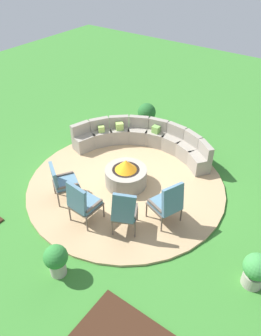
{
  "coord_description": "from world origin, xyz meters",
  "views": [
    {
      "loc": [
        3.95,
        -5.27,
        5.55
      ],
      "look_at": [
        0.0,
        0.2,
        0.45
      ],
      "focal_mm": 35.06,
      "sensor_mm": 36.0,
      "label": 1
    }
  ],
  "objects_px": {
    "potted_plant_1": "(147,114)",
    "potted_plant_2": "(56,259)",
    "potted_plant_3": "(256,270)",
    "fire_pit": "(126,175)",
    "lounge_chair_front_right": "(82,202)",
    "lounge_chair_back_right": "(167,203)",
    "curved_stone_bench": "(144,140)",
    "lounge_chair_back_left": "(124,211)",
    "lounge_chair_front_left": "(62,181)"
  },
  "relations": [
    {
      "from": "fire_pit",
      "to": "lounge_chair_back_left",
      "type": "xyz_separation_m",
      "value": [
        0.94,
        -1.32,
        0.29
      ]
    },
    {
      "from": "potted_plant_3",
      "to": "lounge_chair_front_left",
      "type": "bearing_deg",
      "value": -175.01
    },
    {
      "from": "lounge_chair_front_right",
      "to": "potted_plant_3",
      "type": "relative_size",
      "value": 1.53
    },
    {
      "from": "potted_plant_1",
      "to": "potted_plant_2",
      "type": "xyz_separation_m",
      "value": [
        1.82,
        -5.84,
        -0.03
      ]
    },
    {
      "from": "potted_plant_2",
      "to": "lounge_chair_back_left",
      "type": "bearing_deg",
      "value": 75.36
    },
    {
      "from": "potted_plant_2",
      "to": "lounge_chair_back_right",
      "type": "bearing_deg",
      "value": 67.03
    },
    {
      "from": "potted_plant_1",
      "to": "potted_plant_2",
      "type": "relative_size",
      "value": 1.11
    },
    {
      "from": "lounge_chair_back_left",
      "to": "lounge_chair_front_right",
      "type": "bearing_deg",
      "value": 169.28
    },
    {
      "from": "potted_plant_2",
      "to": "potted_plant_3",
      "type": "relative_size",
      "value": 0.96
    },
    {
      "from": "fire_pit",
      "to": "lounge_chair_back_right",
      "type": "bearing_deg",
      "value": -19.28
    },
    {
      "from": "potted_plant_2",
      "to": "potted_plant_3",
      "type": "distance_m",
      "value": 3.73
    },
    {
      "from": "lounge_chair_back_right",
      "to": "potted_plant_1",
      "type": "bearing_deg",
      "value": 58.99
    },
    {
      "from": "fire_pit",
      "to": "lounge_chair_back_left",
      "type": "height_order",
      "value": "lounge_chair_back_left"
    },
    {
      "from": "potted_plant_1",
      "to": "lounge_chair_back_left",
      "type": "bearing_deg",
      "value": -62.13
    },
    {
      "from": "potted_plant_1",
      "to": "potted_plant_2",
      "type": "distance_m",
      "value": 6.12
    },
    {
      "from": "fire_pit",
      "to": "lounge_chair_front_right",
      "type": "xyz_separation_m",
      "value": [
        0.02,
        -1.62,
        0.28
      ]
    },
    {
      "from": "lounge_chair_back_left",
      "to": "potted_plant_3",
      "type": "relative_size",
      "value": 1.53
    },
    {
      "from": "lounge_chair_front_left",
      "to": "lounge_chair_back_left",
      "type": "height_order",
      "value": "lounge_chair_back_left"
    },
    {
      "from": "lounge_chair_front_right",
      "to": "potted_plant_2",
      "type": "relative_size",
      "value": 1.59
    },
    {
      "from": "fire_pit",
      "to": "lounge_chair_back_left",
      "type": "relative_size",
      "value": 0.92
    },
    {
      "from": "lounge_chair_front_left",
      "to": "lounge_chair_back_right",
      "type": "xyz_separation_m",
      "value": [
        2.43,
        0.8,
        0.03
      ]
    },
    {
      "from": "lounge_chair_back_right",
      "to": "potted_plant_2",
      "type": "xyz_separation_m",
      "value": [
        -1.01,
        -2.39,
        -0.21
      ]
    },
    {
      "from": "lounge_chair_front_right",
      "to": "curved_stone_bench",
      "type": "bearing_deg",
      "value": 101.56
    },
    {
      "from": "curved_stone_bench",
      "to": "potted_plant_1",
      "type": "relative_size",
      "value": 4.78
    },
    {
      "from": "fire_pit",
      "to": "lounge_chair_back_right",
      "type": "distance_m",
      "value": 1.64
    },
    {
      "from": "lounge_chair_back_right",
      "to": "potted_plant_1",
      "type": "height_order",
      "value": "lounge_chair_back_right"
    },
    {
      "from": "potted_plant_2",
      "to": "potted_plant_1",
      "type": "bearing_deg",
      "value": 107.29
    },
    {
      "from": "lounge_chair_front_left",
      "to": "potted_plant_1",
      "type": "height_order",
      "value": "lounge_chair_front_left"
    },
    {
      "from": "potted_plant_1",
      "to": "potted_plant_3",
      "type": "xyz_separation_m",
      "value": [
        4.97,
        -3.85,
        -0.04
      ]
    },
    {
      "from": "curved_stone_bench",
      "to": "potted_plant_2",
      "type": "xyz_separation_m",
      "value": [
        1.06,
        -4.55,
        0.04
      ]
    },
    {
      "from": "lounge_chair_front_right",
      "to": "lounge_chair_back_left",
      "type": "relative_size",
      "value": 1.0
    },
    {
      "from": "fire_pit",
      "to": "lounge_chair_front_left",
      "type": "relative_size",
      "value": 1.05
    },
    {
      "from": "lounge_chair_back_left",
      "to": "potted_plant_1",
      "type": "xyz_separation_m",
      "value": [
        -2.24,
        4.23,
        -0.19
      ]
    },
    {
      "from": "fire_pit",
      "to": "curved_stone_bench",
      "type": "height_order",
      "value": "curved_stone_bench"
    },
    {
      "from": "fire_pit",
      "to": "lounge_chair_front_right",
      "type": "distance_m",
      "value": 1.65
    },
    {
      "from": "fire_pit",
      "to": "potted_plant_1",
      "type": "xyz_separation_m",
      "value": [
        -1.3,
        2.91,
        0.1
      ]
    },
    {
      "from": "lounge_chair_front_left",
      "to": "lounge_chair_back_left",
      "type": "bearing_deg",
      "value": 32.63
    },
    {
      "from": "curved_stone_bench",
      "to": "lounge_chair_back_left",
      "type": "relative_size",
      "value": 3.34
    },
    {
      "from": "lounge_chair_back_right",
      "to": "potted_plant_2",
      "type": "bearing_deg",
      "value": 176.63
    },
    {
      "from": "lounge_chair_front_right",
      "to": "lounge_chair_front_left",
      "type": "bearing_deg",
      "value": 164.18
    },
    {
      "from": "lounge_chair_front_right",
      "to": "lounge_chair_back_right",
      "type": "distance_m",
      "value": 1.86
    },
    {
      "from": "curved_stone_bench",
      "to": "lounge_chair_back_left",
      "type": "distance_m",
      "value": 3.3
    },
    {
      "from": "lounge_chair_front_right",
      "to": "lounge_chair_back_left",
      "type": "bearing_deg",
      "value": 20.09
    },
    {
      "from": "lounge_chair_front_right",
      "to": "potted_plant_1",
      "type": "height_order",
      "value": "lounge_chair_front_right"
    },
    {
      "from": "fire_pit",
      "to": "lounge_chair_front_right",
      "type": "height_order",
      "value": "lounge_chair_front_right"
    },
    {
      "from": "curved_stone_bench",
      "to": "lounge_chair_front_right",
      "type": "bearing_deg",
      "value": -80.15
    },
    {
      "from": "fire_pit",
      "to": "potted_plant_1",
      "type": "bearing_deg",
      "value": 114.08
    },
    {
      "from": "curved_stone_bench",
      "to": "potted_plant_1",
      "type": "height_order",
      "value": "curved_stone_bench"
    },
    {
      "from": "fire_pit",
      "to": "potted_plant_1",
      "type": "distance_m",
      "value": 3.19
    },
    {
      "from": "fire_pit",
      "to": "curved_stone_bench",
      "type": "distance_m",
      "value": 1.71
    }
  ]
}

